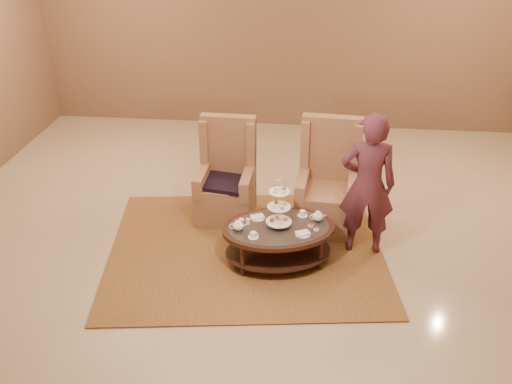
# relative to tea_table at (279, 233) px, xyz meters

# --- Properties ---
(ground) EXTENTS (8.00, 8.00, 0.00)m
(ground) POSITION_rel_tea_table_xyz_m (-0.12, 0.03, -0.36)
(ground) COLOR #C2B190
(ground) RESTS_ON ground
(ceiling) EXTENTS (8.00, 8.00, 0.02)m
(ceiling) POSITION_rel_tea_table_xyz_m (-0.12, 0.03, -0.36)
(ceiling) COLOR silver
(ceiling) RESTS_ON ground
(wall_back) EXTENTS (8.00, 0.04, 3.50)m
(wall_back) POSITION_rel_tea_table_xyz_m (-0.12, 4.03, 1.39)
(wall_back) COLOR #815F46
(wall_back) RESTS_ON ground
(rug) EXTENTS (3.28, 2.86, 0.02)m
(rug) POSITION_rel_tea_table_xyz_m (-0.37, 0.18, -0.35)
(rug) COLOR olive
(rug) RESTS_ON ground
(tea_table) EXTENTS (1.34, 1.08, 0.99)m
(tea_table) POSITION_rel_tea_table_xyz_m (0.00, 0.00, 0.00)
(tea_table) COLOR black
(tea_table) RESTS_ON ground
(armchair_left) EXTENTS (0.67, 0.69, 1.21)m
(armchair_left) POSITION_rel_tea_table_xyz_m (-0.69, 0.95, 0.05)
(armchair_left) COLOR #A06E4B
(armchair_left) RESTS_ON ground
(armchair_right) EXTENTS (0.74, 0.76, 1.28)m
(armchair_right) POSITION_rel_tea_table_xyz_m (0.51, 0.86, 0.07)
(armchair_right) COLOR #A06E4B
(armchair_right) RESTS_ON ground
(person) EXTENTS (0.59, 0.39, 1.61)m
(person) POSITION_rel_tea_table_xyz_m (0.90, 0.33, 0.44)
(person) COLOR #51232F
(person) RESTS_ON ground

